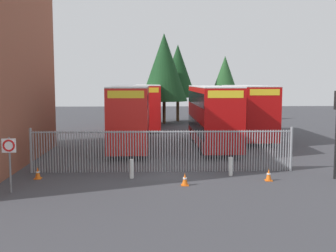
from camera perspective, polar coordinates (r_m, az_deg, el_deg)
The scene contains 15 objects.
ground_plane at distance 29.80m, azimuth -0.28°, elevation -3.00°, with size 100.00×100.00×0.00m, color #3D3D42.
palisade_fence at distance 21.71m, azimuth -0.76°, elevation -3.29°, with size 13.84×0.14×2.35m.
double_decker_bus_near_gate at distance 30.04m, azimuth 6.14°, elevation 1.69°, with size 2.54×10.81×4.42m.
double_decker_bus_behind_fence_left at distance 35.16m, azimuth 10.85°, elevation 2.26°, with size 2.54×10.81×4.42m.
double_decker_bus_behind_fence_right at distance 29.63m, azimuth -5.15°, elevation 1.64°, with size 2.54×10.81×4.42m.
double_decker_bus_far_back at distance 42.14m, azimuth -2.84°, elevation 2.99°, with size 2.54×10.81×4.42m.
bollard_near_left at distance 20.47m, azimuth -5.05°, elevation -5.90°, with size 0.20×0.20×0.95m, color silver.
bollard_center_front at distance 21.18m, azimuth 8.66°, elevation -5.54°, with size 0.20×0.20×0.95m, color silver.
traffic_cone_by_gate at distance 20.48m, azimuth 13.74°, elevation -6.58°, with size 0.34×0.34×0.59m.
traffic_cone_mid_forecourt at distance 21.26m, azimuth -17.55°, elevation -6.22°, with size 0.34×0.34×0.59m.
traffic_cone_near_kerb at distance 19.03m, azimuth 2.35°, elevation -7.38°, with size 0.34×0.34×0.59m.
speed_limit_sign_post at distance 18.75m, azimuth -21.09°, elevation -3.36°, with size 0.60×0.14×2.40m.
tree_tall_back at distance 49.99m, azimuth 7.86°, elevation 6.35°, with size 3.95×3.95×7.80m.
tree_short_side at distance 49.79m, azimuth 1.37°, elevation 7.60°, with size 4.38×4.38×9.15m.
tree_mid_row at distance 46.81m, azimuth -0.54°, elevation 8.11°, with size 5.30×5.30×10.14m.
Camera 1 is at (-0.94, -21.41, 4.74)m, focal length 44.11 mm.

